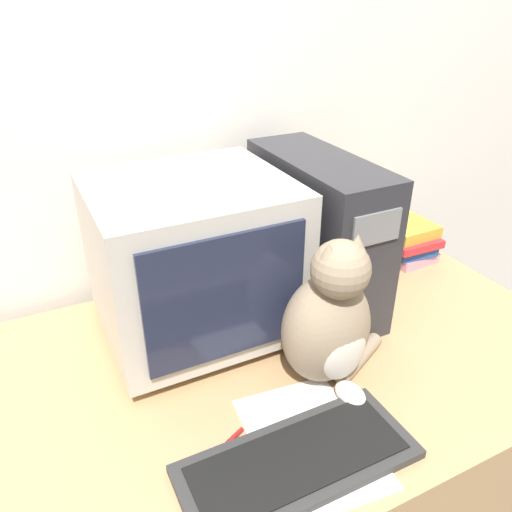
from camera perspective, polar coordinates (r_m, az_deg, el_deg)
The scene contains 9 objects.
wall_back at distance 1.37m, azimuth -8.69°, elevation 16.94°, with size 7.00×0.05×2.50m.
desk at distance 1.44m, azimuth 0.83°, elevation -23.39°, with size 1.50×0.85×0.76m.
crt_monitor at distance 1.16m, azimuth -7.15°, elevation -0.30°, with size 0.43×0.40×0.38m.
computer_tower at distance 1.28m, azimuth 6.85°, elevation 2.65°, with size 0.17×0.45×0.40m.
keyboard at distance 0.96m, azimuth 4.83°, elevation -22.33°, with size 0.43×0.18×0.02m.
cat at distance 1.04m, azimuth 8.47°, elevation -7.49°, with size 0.28×0.22×0.35m.
book_stack at distance 1.61m, azimuth 16.53°, elevation 1.84°, with size 0.16×0.20×0.12m.
pen at distance 0.98m, azimuth -4.32°, elevation -21.41°, with size 0.13×0.07×0.01m.
paper_sheet at distance 1.00m, azimuth 6.18°, elevation -20.31°, with size 0.24×0.32×0.00m.
Camera 1 is at (-0.41, -0.37, 1.52)m, focal length 35.00 mm.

